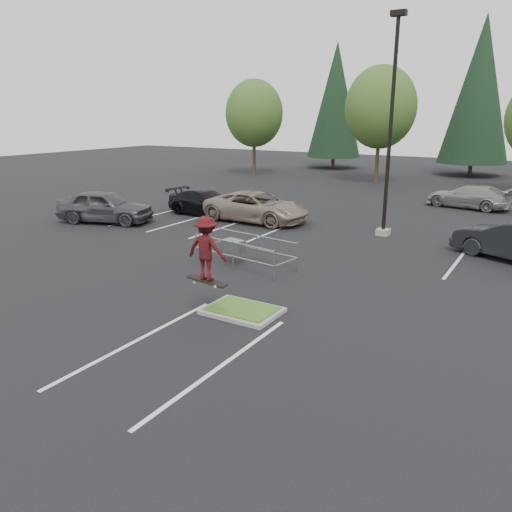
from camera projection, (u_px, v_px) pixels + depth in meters
The scene contains 14 objects.
ground at pixel (242, 313), 14.97m from camera, with size 120.00×120.00×0.00m, color black.
grass_median at pixel (242, 310), 14.95m from camera, with size 2.20×1.60×0.16m.
stall_lines at pixel (294, 258), 20.59m from camera, with size 22.62×17.60×0.01m.
light_pole at pixel (390, 140), 23.31m from camera, with size 0.70×0.60×10.12m.
decid_a at pixel (254, 115), 47.10m from camera, with size 5.44×5.44×8.91m.
decid_b at pixel (380, 110), 41.38m from camera, with size 5.89×5.89×9.64m.
conif_a at pixel (335, 100), 52.86m from camera, with size 5.72×5.72×13.00m.
conif_b at pixel (479, 90), 46.06m from camera, with size 6.38×6.38×14.50m.
cart_corral at pixel (236, 246), 19.65m from camera, with size 4.21×2.03×1.15m.
skateboarder at pixel (206, 249), 13.81m from camera, with size 1.23×0.78×1.96m.
car_l_tan at pixel (256, 207), 27.43m from camera, with size 2.71×5.87×1.63m, color gray.
car_l_black at pixel (205, 203), 29.21m from camera, with size 2.05×5.05×1.46m, color black.
car_l_grey at pixel (104, 206), 27.22m from camera, with size 2.08×5.18×1.76m, color #414347.
car_far_silver at pixel (470, 196), 31.40m from camera, with size 2.06×5.06×1.47m, color gray.
Camera 1 is at (7.59, -11.67, 5.76)m, focal length 35.00 mm.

